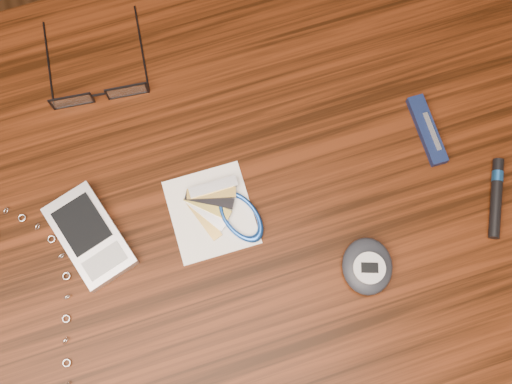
{
  "coord_description": "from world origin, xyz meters",
  "views": [
    {
      "loc": [
        -0.01,
        -0.18,
        1.48
      ],
      "look_at": [
        0.05,
        0.02,
        0.76
      ],
      "focal_mm": 45.0,
      "sensor_mm": 36.0,
      "label": 1
    }
  ],
  "objects_px": {
    "pocket_knife": "(427,130)",
    "notepad_keys": "(225,212)",
    "pedometer": "(367,266)",
    "desk": "(224,237)",
    "eyeglasses": "(99,91)",
    "pda_phone": "(90,236)"
  },
  "relations": [
    {
      "from": "desk",
      "to": "notepad_keys",
      "type": "xyz_separation_m",
      "value": [
        0.01,
        0.01,
        0.11
      ]
    },
    {
      "from": "desk",
      "to": "pedometer",
      "type": "relative_size",
      "value": 12.35
    },
    {
      "from": "pedometer",
      "to": "notepad_keys",
      "type": "bearing_deg",
      "value": 140.57
    },
    {
      "from": "eyeglasses",
      "to": "pda_phone",
      "type": "relative_size",
      "value": 1.06
    },
    {
      "from": "pda_phone",
      "to": "pocket_knife",
      "type": "xyz_separation_m",
      "value": [
        0.42,
        0.0,
        -0.0
      ]
    },
    {
      "from": "desk",
      "to": "pedometer",
      "type": "height_order",
      "value": "pedometer"
    },
    {
      "from": "eyeglasses",
      "to": "notepad_keys",
      "type": "height_order",
      "value": "eyeglasses"
    },
    {
      "from": "desk",
      "to": "notepad_keys",
      "type": "distance_m",
      "value": 0.11
    },
    {
      "from": "pda_phone",
      "to": "pedometer",
      "type": "xyz_separation_m",
      "value": [
        0.29,
        -0.13,
        0.0
      ]
    },
    {
      "from": "desk",
      "to": "pda_phone",
      "type": "height_order",
      "value": "pda_phone"
    },
    {
      "from": "notepad_keys",
      "to": "pda_phone",
      "type": "bearing_deg",
      "value": 172.83
    },
    {
      "from": "notepad_keys",
      "to": "pocket_knife",
      "type": "relative_size",
      "value": 1.28
    },
    {
      "from": "pda_phone",
      "to": "eyeglasses",
      "type": "bearing_deg",
      "value": 72.42
    },
    {
      "from": "pocket_knife",
      "to": "notepad_keys",
      "type": "bearing_deg",
      "value": -174.91
    },
    {
      "from": "pda_phone",
      "to": "pocket_knife",
      "type": "bearing_deg",
      "value": 0.51
    },
    {
      "from": "pedometer",
      "to": "eyeglasses",
      "type": "bearing_deg",
      "value": 128.16
    },
    {
      "from": "desk",
      "to": "eyeglasses",
      "type": "bearing_deg",
      "value": 115.5
    },
    {
      "from": "eyeglasses",
      "to": "notepad_keys",
      "type": "relative_size",
      "value": 1.17
    },
    {
      "from": "notepad_keys",
      "to": "eyeglasses",
      "type": "bearing_deg",
      "value": 118.19
    },
    {
      "from": "pocket_knife",
      "to": "desk",
      "type": "bearing_deg",
      "value": -173.97
    },
    {
      "from": "notepad_keys",
      "to": "pocket_knife",
      "type": "bearing_deg",
      "value": 5.09
    },
    {
      "from": "pda_phone",
      "to": "pocket_knife",
      "type": "height_order",
      "value": "pda_phone"
    }
  ]
}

